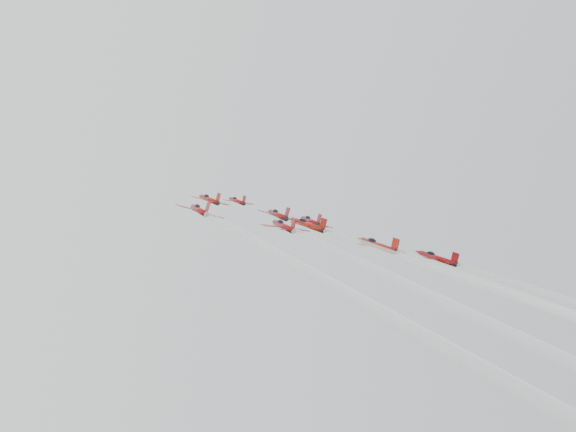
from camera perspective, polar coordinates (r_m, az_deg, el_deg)
name	(u,v)px	position (r m, az deg, el deg)	size (l,w,h in m)	color
jet_lead	(237,201)	(159.97, -4.56, 1.36)	(8.38, 10.80, 6.55)	maroon
jet_row2_left	(209,199)	(141.23, -7.03, 1.49)	(9.25, 11.93, 7.24)	#B01610
jet_row2_center	(278,215)	(142.96, -0.94, 0.13)	(10.57, 13.64, 8.27)	maroon
jet_row2_right	(310,221)	(147.58, 1.95, -0.44)	(10.54, 13.59, 8.24)	maroon
jet_center	(468,285)	(92.83, 15.71, -5.96)	(10.34, 98.81, 55.40)	#A71A0F
jet_rear_farleft	(310,266)	(70.11, 2.00, -4.50)	(8.60, 82.20, 46.09)	#9B0E11
jet_rear_left	(443,292)	(77.38, 13.61, -6.60)	(9.39, 89.76, 50.33)	#A40F14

